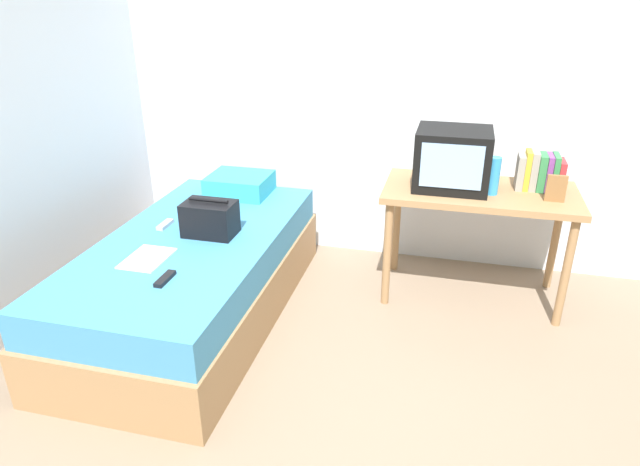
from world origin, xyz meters
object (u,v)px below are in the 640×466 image
object	(u,v)px
water_bottle	(493,176)
handbag	(210,218)
book_row	(540,172)
tv	(452,159)
picture_frame	(556,188)
remote_dark	(165,279)
bed	(195,278)
desk	(479,204)
magazine	(147,258)
remote_silver	(165,225)
pillow	(240,184)

from	to	relation	value
water_bottle	handbag	size ratio (longest dim) A/B	0.75
water_bottle	book_row	size ratio (longest dim) A/B	0.84
tv	handbag	xyz separation A→B (m)	(-1.34, -0.59, -0.29)
picture_frame	remote_dark	size ratio (longest dim) A/B	1.01
bed	desk	bearing A→B (deg)	22.13
book_row	picture_frame	size ratio (longest dim) A/B	1.71
magazine	bed	bearing A→B (deg)	71.81
remote_dark	remote_silver	size ratio (longest dim) A/B	1.08
desk	pillow	size ratio (longest dim) A/B	2.78
water_bottle	handbag	xyz separation A→B (m)	(-1.59, -0.53, -0.22)
bed	picture_frame	world-z (taller)	picture_frame
desk	magazine	bearing A→B (deg)	-150.67
remote_silver	remote_dark	bearing A→B (deg)	-61.71
remote_silver	handbag	bearing A→B (deg)	-7.13
handbag	picture_frame	bearing A→B (deg)	14.06
desk	bed	bearing A→B (deg)	-157.87
desk	handbag	distance (m)	1.64
water_bottle	remote_silver	distance (m)	1.99
remote_dark	book_row	bearing A→B (deg)	34.08
tv	remote_silver	world-z (taller)	tv
handbag	remote_dark	world-z (taller)	handbag
desk	picture_frame	xyz separation A→B (m)	(0.41, -0.10, 0.17)
remote_silver	bed	bearing A→B (deg)	-27.10
book_row	magazine	world-z (taller)	book_row
desk	book_row	size ratio (longest dim) A/B	4.31
desk	pillow	distance (m)	1.62
remote_dark	pillow	bearing A→B (deg)	94.52
desk	tv	distance (m)	0.33
picture_frame	remote_dark	distance (m)	2.22
book_row	bed	bearing A→B (deg)	-159.08
handbag	tv	bearing A→B (deg)	23.63
picture_frame	magazine	distance (m)	2.32
book_row	remote_silver	size ratio (longest dim) A/B	1.87
book_row	magazine	xyz separation A→B (m)	(-2.07, -1.06, -0.32)
remote_silver	pillow	bearing A→B (deg)	70.50
picture_frame	remote_silver	size ratio (longest dim) A/B	1.09
tv	magazine	world-z (taller)	tv
desk	remote_silver	size ratio (longest dim) A/B	8.06
bed	tv	bearing A→B (deg)	24.64
magazine	picture_frame	bearing A→B (deg)	22.12
magazine	remote_dark	xyz separation A→B (m)	(0.21, -0.19, 0.01)
water_bottle	pillow	bearing A→B (deg)	174.23
water_bottle	magazine	xyz separation A→B (m)	(-1.79, -0.91, -0.32)
bed	remote_dark	bearing A→B (deg)	-77.74
water_bottle	remote_silver	bearing A→B (deg)	-165.73
desk	book_row	world-z (taller)	book_row
bed	book_row	xyz separation A→B (m)	(1.96, 0.75, 0.59)
picture_frame	water_bottle	bearing A→B (deg)	173.25
picture_frame	remote_silver	xyz separation A→B (m)	(-2.26, -0.44, -0.28)
desk	picture_frame	bearing A→B (deg)	-14.29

